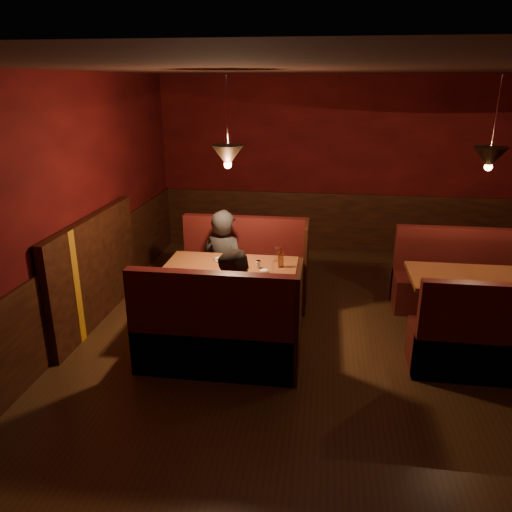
# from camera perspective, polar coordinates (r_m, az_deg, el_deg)

# --- Properties ---
(room) EXTENTS (6.02, 7.02, 2.92)m
(room) POSITION_cam_1_polar(r_m,az_deg,el_deg) (5.22, 6.91, -0.26)
(room) COLOR #432C19
(room) RESTS_ON ground
(main_table) EXTENTS (1.50, 0.91, 1.05)m
(main_table) POSITION_cam_1_polar(r_m,az_deg,el_deg) (5.71, -2.83, -2.98)
(main_table) COLOR brown
(main_table) RESTS_ON ground
(main_bench_far) EXTENTS (1.65, 0.59, 1.13)m
(main_bench_far) POSITION_cam_1_polar(r_m,az_deg,el_deg) (6.59, -1.26, -2.30)
(main_bench_far) COLOR #441411
(main_bench_far) RESTS_ON ground
(main_bench_near) EXTENTS (1.65, 0.59, 1.13)m
(main_bench_near) POSITION_cam_1_polar(r_m,az_deg,el_deg) (5.07, -4.41, -9.38)
(main_bench_near) COLOR #441411
(main_bench_near) RESTS_ON ground
(second_table) EXTENTS (1.33, 0.85, 0.75)m
(second_table) POSITION_cam_1_polar(r_m,az_deg,el_deg) (6.07, 23.15, -3.88)
(second_table) COLOR brown
(second_table) RESTS_ON ground
(second_bench_far) EXTENTS (1.47, 0.55, 1.05)m
(second_bench_far) POSITION_cam_1_polar(r_m,az_deg,el_deg) (6.87, 21.57, -3.01)
(second_bench_far) COLOR #441411
(second_bench_far) RESTS_ON ground
(second_bench_near) EXTENTS (1.47, 0.55, 1.05)m
(second_bench_near) POSITION_cam_1_polar(r_m,az_deg,el_deg) (5.48, 25.16, -9.26)
(second_bench_near) COLOR #441411
(second_bench_near) RESTS_ON ground
(diner_a) EXTENTS (0.70, 0.58, 1.66)m
(diner_a) POSITION_cam_1_polar(r_m,az_deg,el_deg) (6.26, -3.69, 1.06)
(diner_a) COLOR black
(diner_a) RESTS_ON ground
(diner_b) EXTENTS (0.76, 0.59, 1.56)m
(diner_b) POSITION_cam_1_polar(r_m,az_deg,el_deg) (5.05, -2.16, -4.10)
(diner_b) COLOR black
(diner_b) RESTS_ON ground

